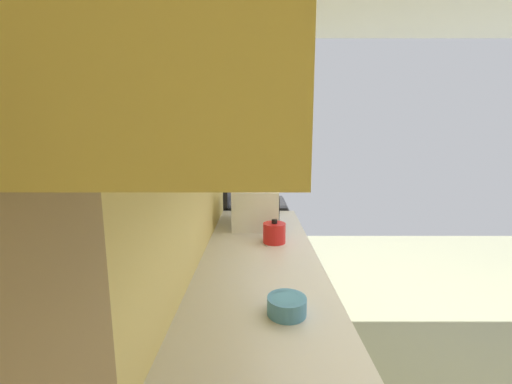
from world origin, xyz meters
name	(u,v)px	position (x,y,z in m)	size (l,w,h in m)	color
wall_back	(191,179)	(0.00, 1.66, 1.32)	(4.01, 0.12, 2.64)	#EACE75
counter_run	(259,381)	(-0.45, 1.29, 0.45)	(2.99, 0.66, 0.90)	#D8C46B
upper_cabinets	(223,71)	(-0.45, 1.43, 1.79)	(1.99, 0.35, 0.60)	#DFCA6B
window_back_wall	(13,345)	(-1.36, 1.59, 1.30)	(0.44, 0.02, 0.66)	#997A4C
oven_range	(256,244)	(1.38, 1.30, 0.46)	(0.67, 0.61, 1.08)	black
microwave	(256,206)	(0.62, 1.31, 1.04)	(0.51, 0.33, 0.28)	white
bowl	(287,305)	(-0.63, 1.19, 0.93)	(0.15, 0.15, 0.07)	#4C8CBF
kettle	(274,233)	(0.18, 1.19, 0.96)	(0.19, 0.14, 0.15)	red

